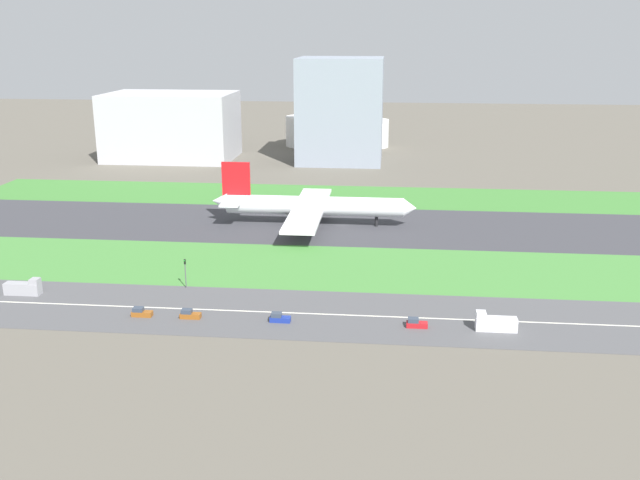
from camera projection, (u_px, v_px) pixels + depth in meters
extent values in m
plane|color=#5B564C|center=(343.00, 226.00, 222.79)|extent=(800.00, 800.00, 0.00)
cube|color=#38383D|center=(343.00, 226.00, 222.77)|extent=(280.00, 46.00, 0.10)
cube|color=#3D7A33|center=(350.00, 196.00, 261.86)|extent=(280.00, 36.00, 0.10)
cube|color=#427F38|center=(332.00, 267.00, 183.68)|extent=(280.00, 36.00, 0.10)
cube|color=#4C4C4F|center=(320.00, 314.00, 153.18)|extent=(280.00, 28.00, 0.10)
cube|color=silver|center=(320.00, 314.00, 153.16)|extent=(266.00, 0.50, 0.01)
cylinder|color=white|center=(315.00, 206.00, 221.83)|extent=(56.00, 6.00, 6.00)
cone|color=white|center=(410.00, 208.00, 218.97)|extent=(4.00, 5.70, 5.70)
cone|color=white|center=(220.00, 201.00, 224.51)|extent=(5.00, 5.40, 5.40)
cube|color=red|center=(236.00, 179.00, 221.92)|extent=(9.00, 0.80, 11.00)
cube|color=white|center=(234.00, 201.00, 224.02)|extent=(6.00, 16.00, 0.60)
cube|color=white|center=(314.00, 198.00, 236.66)|extent=(10.00, 26.00, 1.00)
cylinder|color=gray|center=(315.00, 209.00, 231.48)|extent=(5.00, 3.20, 3.20)
cube|color=white|center=(303.00, 222.00, 208.06)|extent=(10.00, 26.00, 1.00)
cylinder|color=gray|center=(308.00, 223.00, 214.32)|extent=(5.00, 3.20, 3.20)
cylinder|color=black|center=(376.00, 221.00, 221.28)|extent=(1.00, 1.00, 3.20)
cylinder|color=black|center=(304.00, 217.00, 226.87)|extent=(1.00, 1.00, 3.20)
cylinder|color=black|center=(301.00, 222.00, 220.19)|extent=(1.00, 1.00, 3.20)
cube|color=silver|center=(496.00, 324.00, 144.46)|extent=(8.40, 2.50, 2.80)
cube|color=silver|center=(481.00, 314.00, 144.19)|extent=(2.00, 2.30, 1.20)
cube|color=brown|center=(142.00, 314.00, 151.88)|extent=(4.40, 1.80, 1.10)
cube|color=#333D4C|center=(138.00, 309.00, 151.67)|extent=(2.20, 1.66, 0.90)
cube|color=#99999E|center=(23.00, 289.00, 164.24)|extent=(8.40, 2.50, 2.80)
cube|color=#99999E|center=(35.00, 281.00, 163.36)|extent=(2.00, 2.30, 1.20)
cube|color=brown|center=(191.00, 316.00, 150.85)|extent=(4.40, 1.80, 1.10)
cube|color=#333D4C|center=(187.00, 311.00, 150.64)|extent=(2.20, 1.66, 0.90)
cube|color=#B2191E|center=(417.00, 325.00, 146.25)|extent=(4.40, 1.80, 1.10)
cube|color=#333D4C|center=(413.00, 320.00, 146.04)|extent=(2.20, 1.66, 0.90)
cube|color=navy|center=(280.00, 319.00, 148.99)|extent=(4.40, 1.80, 1.10)
cube|color=#333D4C|center=(276.00, 315.00, 148.78)|extent=(2.20, 1.66, 0.90)
cylinder|color=#4C4C51|center=(186.00, 276.00, 167.90)|extent=(0.24, 0.24, 6.00)
cube|color=black|center=(185.00, 262.00, 166.87)|extent=(0.36, 0.36, 1.20)
sphere|color=#19D826|center=(184.00, 261.00, 166.59)|extent=(0.24, 0.24, 0.24)
cube|color=#B2B2B7|center=(172.00, 126.00, 335.58)|extent=(59.45, 39.69, 31.14)
cube|color=gray|center=(340.00, 110.00, 325.49)|extent=(38.84, 35.20, 47.71)
cylinder|color=silver|center=(308.00, 131.00, 374.96)|extent=(23.21, 23.21, 15.69)
cylinder|color=silver|center=(370.00, 133.00, 371.94)|extent=(19.26, 19.26, 14.39)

